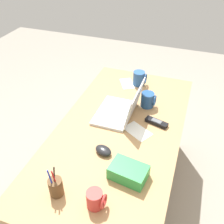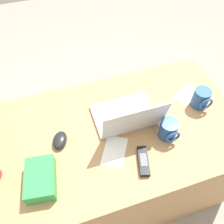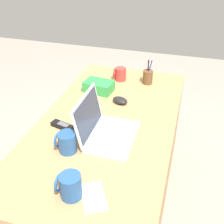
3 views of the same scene
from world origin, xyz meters
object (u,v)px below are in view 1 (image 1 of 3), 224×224
(pen_holder, at_px, (56,187))
(laptop, at_px, (121,110))
(computer_mouse, at_px, (103,150))
(coffee_mug_spare, at_px, (139,78))
(coffee_mug_tall, at_px, (96,199))
(snack_bag, at_px, (128,172))
(cordless_phone, at_px, (156,122))
(coffee_mug_white, at_px, (148,100))

(pen_holder, bearing_deg, laptop, 171.57)
(computer_mouse, xyz_separation_m, coffee_mug_spare, (-0.77, 0.00, 0.04))
(computer_mouse, relative_size, coffee_mug_tall, 1.10)
(computer_mouse, bearing_deg, snack_bag, 79.50)
(cordless_phone, bearing_deg, coffee_mug_spare, -152.20)
(laptop, relative_size, coffee_mug_tall, 3.55)
(coffee_mug_tall, xyz_separation_m, cordless_phone, (-0.66, 0.14, -0.03))
(cordless_phone, bearing_deg, computer_mouse, -33.38)
(computer_mouse, xyz_separation_m, pen_holder, (0.32, -0.11, 0.03))
(coffee_mug_white, distance_m, coffee_mug_tall, 0.83)
(computer_mouse, distance_m, coffee_mug_white, 0.53)
(snack_bag, bearing_deg, cordless_phone, 173.74)
(coffee_mug_tall, bearing_deg, coffee_mug_white, 176.88)
(coffee_mug_white, height_order, cordless_phone, coffee_mug_white)
(coffee_mug_tall, height_order, coffee_mug_spare, coffee_mug_spare)
(laptop, relative_size, computer_mouse, 3.23)
(snack_bag, bearing_deg, laptop, -157.73)
(cordless_phone, distance_m, pen_holder, 0.74)
(coffee_mug_white, height_order, snack_bag, coffee_mug_white)
(coffee_mug_spare, xyz_separation_m, snack_bag, (0.88, 0.17, -0.02))
(computer_mouse, bearing_deg, pen_holder, 2.14)
(coffee_mug_white, bearing_deg, snack_bag, 4.34)
(pen_holder, bearing_deg, coffee_mug_white, 163.67)
(computer_mouse, xyz_separation_m, snack_bag, (0.11, 0.18, 0.02))
(coffee_mug_tall, bearing_deg, pen_holder, -89.59)
(cordless_phone, bearing_deg, laptop, -92.51)
(laptop, xyz_separation_m, coffee_mug_white, (-0.16, 0.14, 0.01))
(coffee_mug_tall, bearing_deg, laptop, -171.65)
(snack_bag, bearing_deg, coffee_mug_spare, -168.84)
(coffee_mug_white, height_order, pen_holder, pen_holder)
(cordless_phone, bearing_deg, coffee_mug_white, -149.98)
(coffee_mug_white, height_order, coffee_mug_tall, coffee_mug_white)
(coffee_mug_tall, relative_size, snack_bag, 0.50)
(computer_mouse, distance_m, snack_bag, 0.21)
(laptop, relative_size, coffee_mug_white, 3.17)
(cordless_phone, distance_m, snack_bag, 0.46)
(laptop, relative_size, snack_bag, 1.77)
(laptop, bearing_deg, computer_mouse, 2.35)
(cordless_phone, relative_size, snack_bag, 0.82)
(cordless_phone, bearing_deg, snack_bag, -6.26)
(computer_mouse, height_order, coffee_mug_spare, coffee_mug_spare)
(coffee_mug_white, xyz_separation_m, snack_bag, (0.62, 0.05, -0.02))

